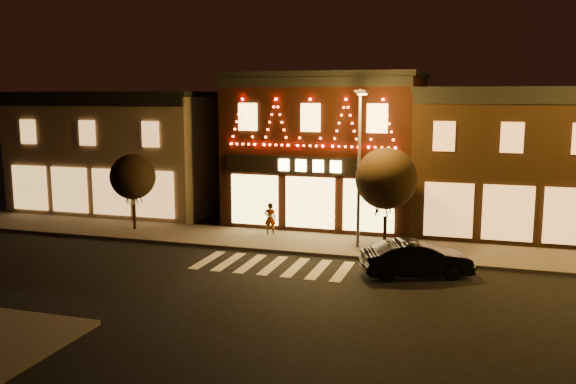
% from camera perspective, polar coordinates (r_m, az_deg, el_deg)
% --- Properties ---
extents(ground, '(120.00, 120.00, 0.00)m').
position_cam_1_polar(ground, '(22.54, -4.70, -9.45)').
color(ground, black).
rests_on(ground, ground).
extents(sidewalk_far, '(44.00, 4.00, 0.15)m').
position_cam_1_polar(sidewalk_far, '(29.33, 4.82, -4.94)').
color(sidewalk_far, '#47423D').
rests_on(sidewalk_far, ground).
extents(building_left, '(12.20, 8.28, 7.30)m').
position_cam_1_polar(building_left, '(39.97, -14.67, 3.74)').
color(building_left, '#7B6B57').
rests_on(building_left, ground).
extents(building_pulp, '(10.20, 8.34, 8.30)m').
position_cam_1_polar(building_pulp, '(34.86, 3.81, 4.11)').
color(building_pulp, black).
rests_on(building_pulp, ground).
extents(building_right_a, '(9.20, 8.28, 7.50)m').
position_cam_1_polar(building_right_a, '(34.01, 19.60, 2.80)').
color(building_right_a, '#362313').
rests_on(building_right_a, ground).
extents(streetlamp_mid, '(0.67, 1.65, 7.22)m').
position_cam_1_polar(streetlamp_mid, '(28.00, 6.64, 3.33)').
color(streetlamp_mid, '#59595E').
rests_on(streetlamp_mid, sidewalk_far).
extents(tree_left, '(2.36, 2.36, 3.94)m').
position_cam_1_polar(tree_left, '(32.96, -14.18, 1.37)').
color(tree_left, black).
rests_on(tree_left, sidewalk_far).
extents(tree_right, '(2.78, 2.78, 4.65)m').
position_cam_1_polar(tree_right, '(27.96, 9.08, 1.24)').
color(tree_right, black).
rests_on(tree_right, sidewalk_far).
extents(dark_sedan, '(4.57, 3.06, 1.42)m').
position_cam_1_polar(dark_sedan, '(24.95, 11.80, -6.09)').
color(dark_sedan, black).
rests_on(dark_sedan, ground).
extents(pedestrian, '(0.64, 0.47, 1.60)m').
position_cam_1_polar(pedestrian, '(31.09, -1.66, -2.46)').
color(pedestrian, gray).
rests_on(pedestrian, sidewalk_far).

